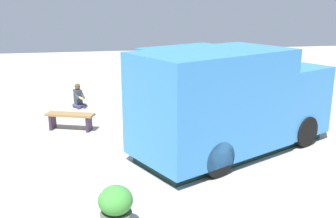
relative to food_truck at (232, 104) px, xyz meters
name	(u,v)px	position (x,y,z in m)	size (l,w,h in m)	color
ground_plane	(180,139)	(-1.09, -1.04, -1.24)	(40.00, 40.00, 0.00)	#AFA697
food_truck	(232,104)	(0.00, 0.00, 0.00)	(4.12, 5.67, 2.60)	#347FCB
person_customer	(78,98)	(-5.09, -3.88, -0.92)	(0.78, 0.60, 0.85)	navy
planter_flowering_near	(299,104)	(-2.47, 3.24, -0.82)	(0.60, 0.60, 0.80)	#BD6E4C
planter_flowering_far	(116,208)	(3.08, -3.07, -0.83)	(0.57, 0.57, 0.79)	#515447
plaza_bench	(70,118)	(-2.47, -4.04, -0.87)	(0.87, 1.47, 0.50)	olive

